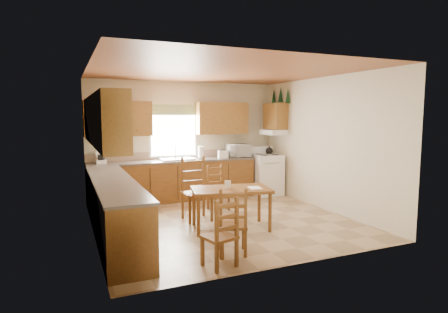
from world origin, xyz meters
name	(u,v)px	position (x,y,z in m)	size (l,w,h in m)	color
floor	(223,220)	(0.00, 0.00, 0.00)	(4.50, 4.50, 0.00)	tan
ceiling	(223,71)	(0.00, 0.00, 2.70)	(4.50, 4.50, 0.00)	brown
wall_left	(91,153)	(-2.25, 0.00, 1.35)	(4.50, 4.50, 0.00)	beige
wall_right	(324,144)	(2.25, 0.00, 1.35)	(4.50, 4.50, 0.00)	beige
wall_back	(186,140)	(0.00, 2.25, 1.35)	(4.50, 4.50, 0.00)	beige
wall_front	(293,162)	(0.00, -2.25, 1.35)	(4.50, 4.50, 0.00)	beige
lower_cab_back	(174,181)	(-0.38, 1.95, 0.44)	(3.75, 0.60, 0.88)	brown
lower_cab_left	(114,210)	(-1.95, -0.15, 0.44)	(0.60, 3.60, 0.88)	brown
counter_back	(174,161)	(-0.38, 1.95, 0.90)	(3.75, 0.63, 0.04)	#524A45
counter_left	(113,181)	(-1.95, -0.15, 0.90)	(0.63, 3.60, 0.04)	#524A45
backsplash	(170,155)	(-0.38, 2.24, 1.01)	(3.75, 0.01, 0.18)	gray
upper_cab_back_left	(118,119)	(-1.55, 2.08, 1.85)	(1.41, 0.33, 0.75)	brown
upper_cab_back_right	(222,118)	(0.86, 2.08, 1.85)	(1.25, 0.33, 0.75)	brown
upper_cab_left	(102,120)	(-2.08, -0.15, 1.85)	(0.33, 3.60, 0.75)	brown
upper_cab_stove	(276,116)	(2.08, 1.65, 1.90)	(0.33, 0.62, 0.62)	brown
range_hood	(273,132)	(2.03, 1.65, 1.52)	(0.44, 0.62, 0.12)	white
window_frame	(173,132)	(-0.30, 2.22, 1.55)	(1.13, 0.02, 1.18)	white
window_pane	(173,132)	(-0.30, 2.21, 1.55)	(1.05, 0.01, 1.10)	white
window_valance	(173,110)	(-0.30, 2.19, 2.05)	(1.19, 0.01, 0.24)	#355A28
sink_basin	(177,159)	(-0.30, 1.95, 0.94)	(0.75, 0.45, 0.04)	silver
pine_decal_a	(288,96)	(2.21, 1.33, 2.38)	(0.22, 0.22, 0.36)	#11391D
pine_decal_b	(281,95)	(2.21, 1.65, 2.42)	(0.22, 0.22, 0.36)	#11391D
pine_decal_c	(274,97)	(2.21, 1.97, 2.38)	(0.22, 0.22, 0.36)	#11391D
stove	(267,175)	(1.88, 1.69, 0.48)	(0.65, 0.67, 0.96)	white
coffeemaker	(101,155)	(-1.93, 1.98, 1.09)	(0.20, 0.24, 0.35)	white
paper_towel	(201,153)	(0.26, 1.90, 1.07)	(0.13, 0.13, 0.29)	white
toaster	(223,154)	(0.80, 1.88, 1.01)	(0.22, 0.14, 0.18)	white
microwave	(239,151)	(1.24, 1.95, 1.08)	(0.52, 0.38, 0.31)	white
dining_table	(231,208)	(-0.07, -0.50, 0.35)	(1.31, 0.75, 0.70)	brown
chair_near_left	(219,232)	(-0.86, -1.91, 0.45)	(0.38, 0.36, 0.90)	brown
chair_near_right	(232,221)	(-0.52, -1.56, 0.47)	(0.40, 0.38, 0.94)	brown
chair_far_left	(197,189)	(-0.43, 0.23, 0.57)	(0.48, 0.46, 1.15)	brown
chair_far_right	(218,188)	(0.23, 0.76, 0.45)	(0.38, 0.36, 0.90)	brown
table_paper	(255,188)	(0.32, -0.62, 0.70)	(0.20, 0.27, 0.00)	white
table_card	(228,184)	(-0.11, -0.47, 0.77)	(0.10, 0.02, 0.13)	white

